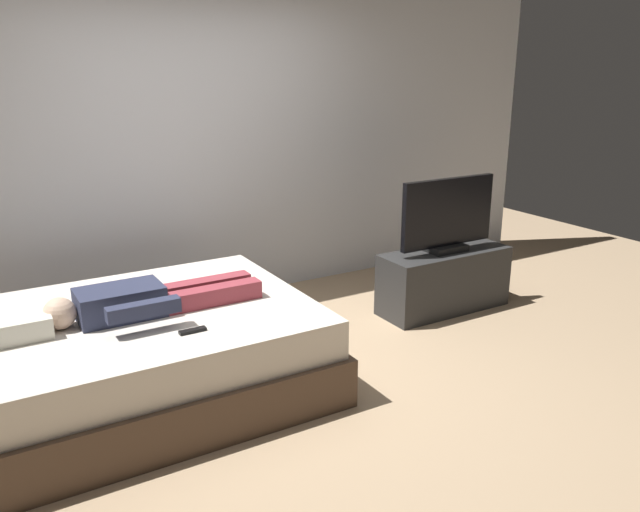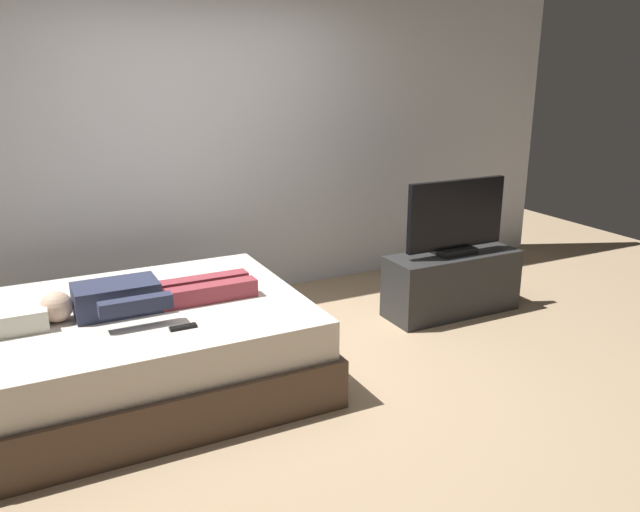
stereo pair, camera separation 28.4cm
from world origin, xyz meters
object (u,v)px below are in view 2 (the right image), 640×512
at_px(bed, 138,349).
at_px(person, 139,296).
at_px(remote, 183,327).
at_px(pillow, 0,319).
at_px(tv, 456,219).
at_px(tv_stand, 452,283).

relative_size(bed, person, 1.65).
height_order(person, remote, person).
bearing_deg(person, bed, 121.12).
xyz_separation_m(bed, pillow, (-0.72, -0.00, 0.34)).
bearing_deg(bed, tv, 3.21).
height_order(bed, pillow, pillow).
bearing_deg(bed, remote, -68.31).
bearing_deg(pillow, tv, 2.50).
distance_m(person, tv, 2.50).
xyz_separation_m(pillow, remote, (0.90, -0.45, -0.05)).
bearing_deg(tv, tv_stand, 0.00).
relative_size(person, remote, 8.40).
distance_m(bed, remote, 0.56).
bearing_deg(person, remote, -69.53).
bearing_deg(tv, pillow, -177.50).
xyz_separation_m(bed, remote, (0.18, -0.45, 0.28)).
bearing_deg(pillow, tv_stand, 2.50).
bearing_deg(pillow, bed, 0.00).
bearing_deg(bed, pillow, -180.00).
xyz_separation_m(pillow, tv_stand, (3.24, 0.14, -0.35)).
height_order(pillow, remote, pillow).
height_order(remote, tv, tv).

